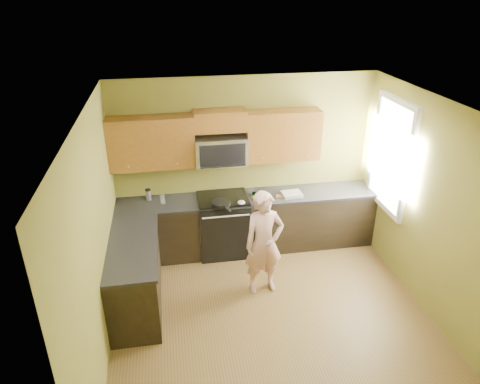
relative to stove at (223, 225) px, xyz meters
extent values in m
plane|color=brown|center=(0.40, -1.68, -0.47)|extent=(4.00, 4.00, 0.00)
plane|color=white|center=(0.40, -1.68, 2.23)|extent=(4.00, 4.00, 0.00)
plane|color=olive|center=(0.40, 0.32, 0.88)|extent=(4.00, 0.00, 4.00)
plane|color=olive|center=(0.40, -3.67, 0.88)|extent=(4.00, 0.00, 4.00)
plane|color=olive|center=(-1.60, -1.68, 0.88)|extent=(0.00, 4.00, 4.00)
plane|color=olive|center=(2.40, -1.68, 0.88)|extent=(0.00, 4.00, 4.00)
cube|color=black|center=(0.40, 0.02, -0.03)|extent=(4.00, 0.60, 0.88)
cube|color=black|center=(-1.30, -1.08, -0.03)|extent=(0.60, 1.60, 0.88)
cube|color=black|center=(0.40, 0.01, 0.43)|extent=(4.00, 0.62, 0.04)
cube|color=black|center=(-1.29, -1.08, 0.43)|extent=(0.62, 1.60, 0.04)
cube|color=brown|center=(0.00, 0.16, 1.62)|extent=(0.76, 0.33, 0.30)
imported|color=#CF7167|center=(0.41, -1.05, 0.27)|extent=(0.58, 0.42, 1.49)
cube|color=#B27F47|center=(0.87, -0.08, 0.45)|extent=(0.14, 0.14, 0.01)
ellipsoid|color=silver|center=(0.25, -0.23, 0.48)|extent=(0.13, 0.14, 0.06)
ellipsoid|color=silver|center=(0.53, -0.07, 0.48)|extent=(0.13, 0.14, 0.07)
cube|color=silver|center=(1.06, -0.06, 0.47)|extent=(0.31, 0.26, 0.05)
cylinder|color=silver|center=(-0.90, 0.02, 0.51)|extent=(0.07, 0.07, 0.12)
camera|label=1|loc=(-0.76, -5.89, 3.42)|focal=32.81mm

